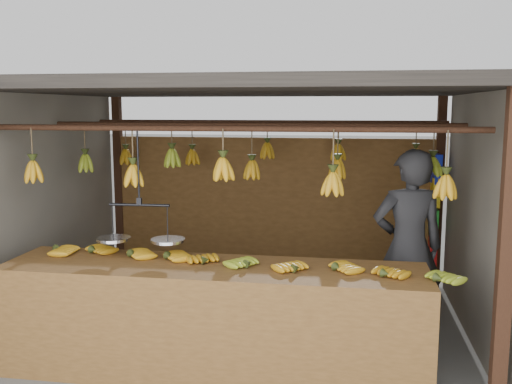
# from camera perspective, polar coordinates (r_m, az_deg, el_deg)

# --- Properties ---
(ground) EXTENTS (80.00, 80.00, 0.00)m
(ground) POSITION_cam_1_polar(r_m,az_deg,el_deg) (5.94, -0.48, -12.94)
(ground) COLOR #5B5B57
(stall) EXTENTS (4.30, 3.30, 2.40)m
(stall) POSITION_cam_1_polar(r_m,az_deg,el_deg) (5.86, 0.05, 6.55)
(stall) COLOR black
(stall) RESTS_ON ground
(counter) EXTENTS (3.60, 0.78, 0.96)m
(counter) POSITION_cam_1_polar(r_m,az_deg,el_deg) (4.59, -4.60, -10.05)
(counter) COLOR brown
(counter) RESTS_ON ground
(hanging_bananas) EXTENTS (3.61, 2.24, 0.40)m
(hanging_bananas) POSITION_cam_1_polar(r_m,az_deg,el_deg) (5.56, -0.59, 2.77)
(hanging_bananas) COLOR #C48714
(hanging_bananas) RESTS_ON ground
(balance_scale) EXTENTS (0.75, 0.30, 0.95)m
(balance_scale) POSITION_cam_1_polar(r_m,az_deg,el_deg) (4.88, -11.50, -4.13)
(balance_scale) COLOR black
(balance_scale) RESTS_ON ground
(vendor) EXTENTS (0.74, 0.57, 1.80)m
(vendor) POSITION_cam_1_polar(r_m,az_deg,el_deg) (5.38, 14.96, -5.42)
(vendor) COLOR #262628
(vendor) RESTS_ON ground
(bag_bundles) EXTENTS (0.08, 0.26, 1.30)m
(bag_bundles) POSITION_cam_1_polar(r_m,az_deg,el_deg) (6.97, 17.41, -1.60)
(bag_bundles) COLOR #1426BF
(bag_bundles) RESTS_ON ground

